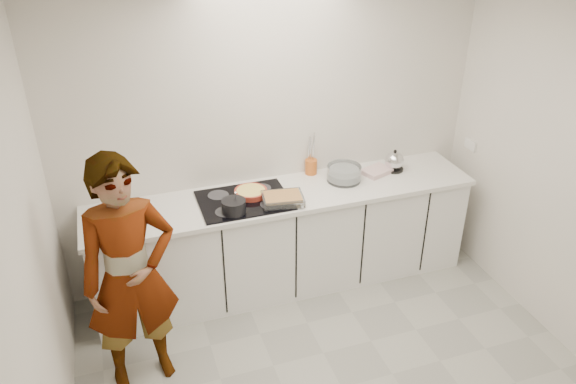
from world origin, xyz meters
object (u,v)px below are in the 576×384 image
object	(u,v)px
saucepan	(234,206)
kettle	(394,162)
cook	(130,277)
tart_dish	(251,192)
mixing_bowl	(344,174)
utensil_crock	(311,167)
baking_dish	(283,198)
hob	(244,200)

from	to	relation	value
saucepan	kettle	distance (m)	1.55
cook	tart_dish	bearing A→B (deg)	26.65
mixing_bowl	utensil_crock	distance (m)	0.31
tart_dish	mixing_bowl	distance (m)	0.83
cook	baking_dish	bearing A→B (deg)	14.47
cook	mixing_bowl	bearing A→B (deg)	12.98
saucepan	tart_dish	bearing A→B (deg)	49.14
utensil_crock	cook	size ratio (longest dim) A/B	0.07
saucepan	mixing_bowl	distance (m)	1.05
saucepan	kettle	bearing A→B (deg)	10.53
mixing_bowl	utensil_crock	bearing A→B (deg)	135.29
utensil_crock	cook	xyz separation A→B (m)	(-1.63, -0.96, -0.10)
kettle	cook	size ratio (longest dim) A/B	0.13
baking_dish	utensil_crock	xyz separation A→B (m)	(0.40, 0.43, 0.02)
tart_dish	utensil_crock	bearing A→B (deg)	20.44
hob	tart_dish	xyz separation A→B (m)	(0.07, 0.06, 0.03)
tart_dish	utensil_crock	xyz separation A→B (m)	(0.61, 0.23, 0.03)
mixing_bowl	cook	bearing A→B (deg)	-158.18
kettle	hob	bearing A→B (deg)	-175.22
baking_dish	mixing_bowl	distance (m)	0.65
mixing_bowl	utensil_crock	world-z (taller)	mixing_bowl
mixing_bowl	cook	xyz separation A→B (m)	(-1.85, -0.74, -0.10)
cook	hob	bearing A→B (deg)	26.29
utensil_crock	cook	bearing A→B (deg)	-149.62
tart_dish	saucepan	xyz separation A→B (m)	(-0.20, -0.23, 0.03)
saucepan	kettle	world-z (taller)	kettle
mixing_bowl	saucepan	bearing A→B (deg)	-166.90
kettle	cook	xyz separation A→B (m)	(-2.35, -0.79, -0.12)
saucepan	mixing_bowl	size ratio (longest dim) A/B	0.66
hob	mixing_bowl	bearing A→B (deg)	4.57
tart_dish	kettle	bearing A→B (deg)	2.40
hob	utensil_crock	bearing A→B (deg)	22.91
tart_dish	cook	xyz separation A→B (m)	(-1.02, -0.73, -0.08)
hob	saucepan	bearing A→B (deg)	-126.63
tart_dish	cook	bearing A→B (deg)	-144.51
mixing_bowl	cook	distance (m)	1.99
mixing_bowl	kettle	distance (m)	0.50
saucepan	cook	distance (m)	0.97
hob	mixing_bowl	world-z (taller)	mixing_bowl
tart_dish	baking_dish	size ratio (longest dim) A/B	0.96
mixing_bowl	utensil_crock	xyz separation A→B (m)	(-0.22, 0.22, 0.00)
tart_dish	baking_dish	world-z (taller)	baking_dish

